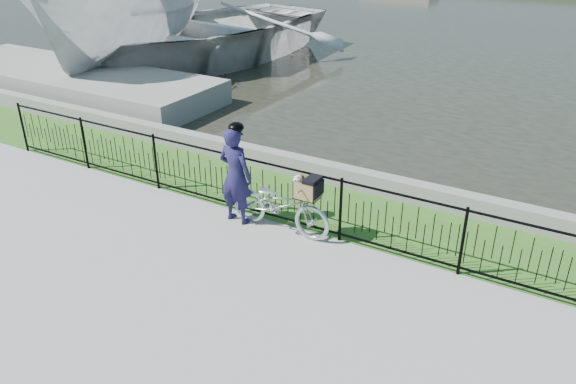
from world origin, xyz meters
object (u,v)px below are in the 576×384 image
Objects in this scene: bicycle_rig at (281,204)px; boat_far at (202,31)px; boat_near at (127,15)px; dock at (71,81)px; cyclist at (236,174)px.

boat_far is (-8.88, 9.31, 0.63)m from bicycle_rig.
boat_near is 0.81× the size of boat_far.
boat_far is (1.15, 2.45, -0.78)m from boat_near.
boat_near is at bearing 145.65° from bicycle_rig.
dock is at bearing -88.85° from boat_near.
boat_far is at bearing 133.66° from bicycle_rig.
dock is 10.05m from cyclist.
boat_far is (1.09, 5.21, 0.79)m from dock.
cyclist is 0.15× the size of boat_far.
boat_far is at bearing 130.50° from cyclist.
dock is at bearing 157.66° from bicycle_rig.
bicycle_rig is 0.95m from cyclist.
dock is 1.02× the size of boat_near.
boat_near reaches higher than cyclist.
boat_near reaches higher than dock.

